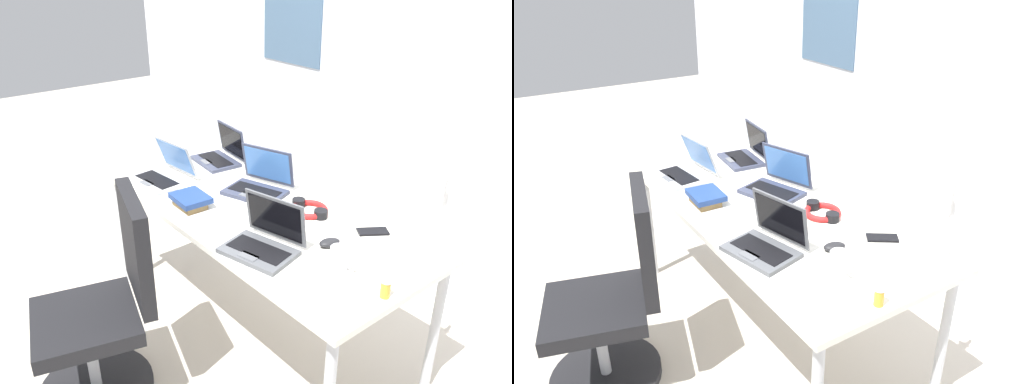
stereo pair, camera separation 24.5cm
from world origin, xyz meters
TOP-DOWN VIEW (x-y plane):
  - ground_plane at (0.00, 0.00)m, footprint 12.00×12.00m
  - wall_back at (-0.00, 1.10)m, footprint 6.00×0.13m
  - desk at (0.00, 0.00)m, footprint 1.80×0.80m
  - desk_lamp at (0.80, 0.28)m, footprint 0.12×0.18m
  - laptop_near_lamp at (0.33, -0.23)m, footprint 0.34×0.30m
  - laptop_by_keyboard at (-0.13, 0.12)m, footprint 0.36×0.33m
  - laptop_front_right at (-0.56, -0.20)m, footprint 0.32×0.30m
  - laptop_near_mouse at (-0.59, 0.21)m, footprint 0.31×0.26m
  - computer_mouse at (0.48, 0.01)m, footprint 0.08×0.11m
  - cell_phone at (0.52, 0.24)m, footprint 0.13×0.15m
  - headphones at (0.20, 0.16)m, footprint 0.21×0.18m
  - pill_bottle at (0.85, -0.09)m, footprint 0.04×0.04m
  - book_stack at (-0.20, -0.25)m, footprint 0.19×0.16m
  - coffee_mug at (0.62, -0.08)m, footprint 0.11×0.08m
  - office_chair at (-0.09, -0.79)m, footprint 0.55×0.60m

SIDE VIEW (x-z plane):
  - ground_plane at x=0.00m, z-range 0.00..0.00m
  - office_chair at x=-0.09m, z-range -0.09..0.88m
  - desk at x=0.00m, z-range 0.31..1.05m
  - cell_phone at x=0.52m, z-range 0.74..0.75m
  - headphones at x=0.20m, z-range 0.74..0.78m
  - computer_mouse at x=0.48m, z-range 0.74..0.77m
  - book_stack at x=-0.20m, z-range 0.74..0.80m
  - pill_bottle at x=0.85m, z-range 0.74..0.82m
  - laptop_front_right at x=-0.56m, z-range 0.68..0.89m
  - laptop_near_mouse at x=-0.59m, z-range 0.68..0.89m
  - coffee_mug at x=0.62m, z-range 0.74..0.83m
  - laptop_near_lamp at x=0.33m, z-range 0.67..0.90m
  - laptop_by_keyboard at x=-0.13m, z-range 0.67..0.90m
  - desk_lamp at x=0.80m, z-range 0.74..1.14m
  - wall_back at x=0.00m, z-range 0.00..2.60m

